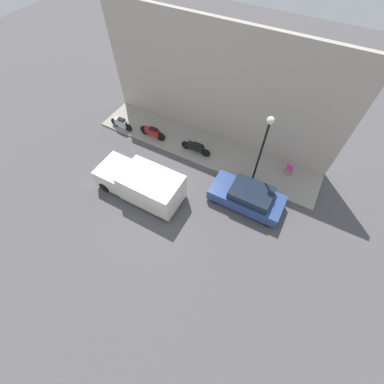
{
  "coord_description": "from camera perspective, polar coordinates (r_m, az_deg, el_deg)",
  "views": [
    {
      "loc": [
        -5.99,
        -5.22,
        12.36
      ],
      "look_at": [
        1.32,
        -1.22,
        0.6
      ],
      "focal_mm": 24.0,
      "sensor_mm": 36.0,
      "label": 1
    }
  ],
  "objects": [
    {
      "name": "streetlamp",
      "position": [
        13.66,
        15.85,
        11.16
      ],
      "size": [
        0.38,
        0.38,
        4.64
      ],
      "color": "black",
      "rests_on": "sidewalk"
    },
    {
      "name": "building_facade",
      "position": [
        16.3,
        5.81,
        22.03
      ],
      "size": [
        0.3,
        15.17,
        7.27
      ],
      "color": "#B2A899",
      "rests_on": "ground_plane"
    },
    {
      "name": "delivery_van",
      "position": [
        14.63,
        -11.33,
        1.97
      ],
      "size": [
        2.05,
        5.01,
        1.87
      ],
      "color": "silver",
      "rests_on": "ground_plane"
    },
    {
      "name": "parked_car",
      "position": [
        14.52,
        12.2,
        -0.99
      ],
      "size": [
        1.82,
        4.05,
        1.32
      ],
      "color": "#2D4784",
      "rests_on": "ground_plane"
    },
    {
      "name": "motorcycle_black",
      "position": [
        16.76,
        0.87,
        9.87
      ],
      "size": [
        0.3,
        2.09,
        0.8
      ],
      "color": "black",
      "rests_on": "sidewalk"
    },
    {
      "name": "ground_plane",
      "position": [
        14.69,
        -6.67,
        -3.19
      ],
      "size": [
        60.0,
        60.0,
        0.0
      ],
      "primitive_type": "plane",
      "color": "#514F51"
    },
    {
      "name": "motorcycle_red",
      "position": [
        18.0,
        -8.76,
        13.04
      ],
      "size": [
        0.3,
        1.98,
        0.82
      ],
      "color": "#B21E1E",
      "rests_on": "sidewalk"
    },
    {
      "name": "cafe_chair",
      "position": [
        16.58,
        20.75,
        5.17
      ],
      "size": [
        0.4,
        0.4,
        0.88
      ],
      "color": "#D8338C",
      "rests_on": "sidewalk"
    },
    {
      "name": "sidewalk",
      "position": [
        17.43,
        2.61,
        9.69
      ],
      "size": [
        2.81,
        15.17,
        0.12
      ],
      "color": "gray",
      "rests_on": "ground_plane"
    },
    {
      "name": "scooter_silver",
      "position": [
        19.15,
        -15.48,
        14.56
      ],
      "size": [
        0.3,
        1.76,
        0.86
      ],
      "color": "#B7B7BF",
      "rests_on": "sidewalk"
    }
  ]
}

